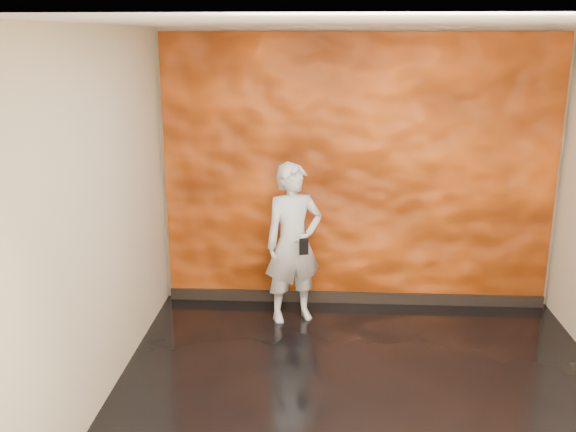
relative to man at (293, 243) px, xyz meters
name	(u,v)px	position (x,y,z in m)	size (l,w,h in m)	color
room	(371,229)	(0.62, -1.50, 0.61)	(4.02, 4.02, 2.81)	black
feature_wall	(358,174)	(0.62, 0.46, 0.59)	(3.90, 0.06, 2.75)	#EB5912
baseboard	(354,297)	(0.62, 0.42, -0.73)	(3.90, 0.04, 0.12)	black
man	(293,243)	(0.00, 0.00, 0.00)	(0.57, 0.38, 1.57)	#ABAEBA
phone	(304,247)	(0.11, -0.23, 0.04)	(0.09, 0.02, 0.16)	black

